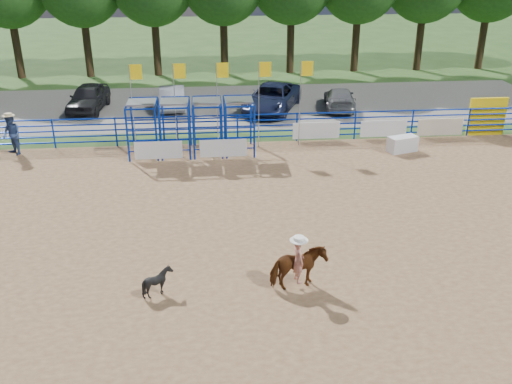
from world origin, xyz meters
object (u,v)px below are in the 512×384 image
announcer_table (402,144)px  calf (158,282)px  spectator_cowboy (12,134)px  car_b (172,96)px  car_d (340,99)px  car_c (272,98)px  car_a (88,98)px  horse_and_rider (298,264)px

announcer_table → calf: bearing=-134.6°
spectator_cowboy → car_b: (7.17, 7.59, -0.32)m
announcer_table → car_d: (-1.35, 7.72, 0.23)m
announcer_table → car_c: bearing=125.6°
car_a → spectator_cowboy: bearing=-101.3°
car_c → car_d: (4.13, 0.09, -0.16)m
car_b → spectator_cowboy: bearing=43.7°
horse_and_rider → spectator_cowboy: (-11.68, 12.44, 0.17)m
calf → spectator_cowboy: spectator_cowboy is taller
horse_and_rider → car_a: 22.00m
car_a → car_d: size_ratio=1.08×
announcer_table → horse_and_rider: bearing=-121.7°
car_b → horse_and_rider: bearing=99.8°
announcer_table → car_b: size_ratio=0.33×
horse_and_rider → car_a: size_ratio=0.53×
car_b → announcer_table: bearing=139.3°
horse_and_rider → calf: 4.10m
car_d → calf: bearing=71.6°
car_b → calf: bearing=88.4°
car_a → car_b: (4.94, 0.16, -0.08)m
announcer_table → car_c: 9.40m
calf → car_d: (9.64, 18.87, 0.17)m
car_a → car_c: size_ratio=0.82×
announcer_table → car_b: bearing=142.2°
announcer_table → spectator_cowboy: spectator_cowboy is taller
horse_and_rider → car_c: size_ratio=0.43×
car_a → horse_and_rider: bearing=-59.1°
horse_and_rider → car_a: bearing=115.4°
car_a → car_b: bearing=7.3°
horse_and_rider → car_b: (-4.51, 20.03, -0.14)m
spectator_cowboy → car_c: 14.58m
calf → car_a: car_a is taller
announcer_table → spectator_cowboy: (-18.58, 1.26, 0.63)m
spectator_cowboy → car_d: 18.41m
horse_and_rider → car_d: horse_and_rider is taller
horse_and_rider → car_d: 19.70m
car_c → car_d: 4.13m
horse_and_rider → spectator_cowboy: horse_and_rider is taller
horse_and_rider → car_d: size_ratio=0.57×
spectator_cowboy → calf: bearing=-58.5°
spectator_cowboy → car_d: (17.24, 6.46, -0.40)m
car_a → car_b: 4.94m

